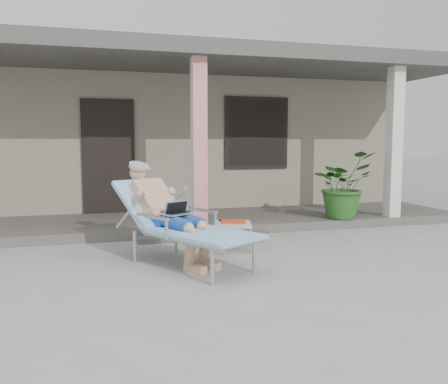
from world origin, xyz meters
name	(u,v)px	position (x,y,z in m)	size (l,w,h in m)	color
ground	(241,271)	(0.00, 0.00, 0.00)	(60.00, 60.00, 0.00)	#9E9E99
house	(159,134)	(0.00, 6.50, 1.67)	(10.40, 5.40, 3.30)	gray
porch_deck	(189,222)	(0.00, 3.00, 0.07)	(10.00, 2.00, 0.15)	#605B56
porch_overhang	(188,63)	(0.00, 2.95, 2.79)	(10.00, 2.30, 2.85)	silver
porch_step	(204,237)	(0.00, 1.85, 0.04)	(2.00, 0.30, 0.07)	#605B56
lounger	(174,197)	(-0.67, 0.58, 0.81)	(1.63, 2.07, 1.32)	#B7B7BC
side_table	(233,226)	(0.20, 0.97, 0.35)	(0.56, 0.56, 0.42)	#BCBCB6
potted_palm	(343,185)	(2.57, 2.25, 0.73)	(1.05, 0.91, 1.17)	#26591E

